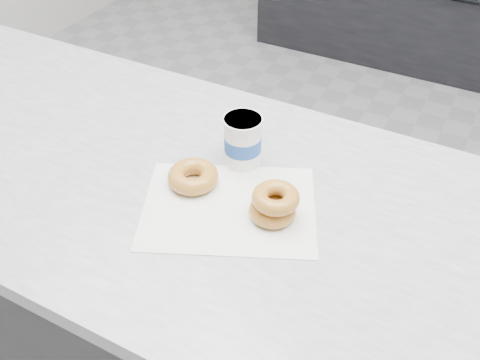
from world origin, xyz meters
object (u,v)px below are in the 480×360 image
object	(u,v)px
donut_single	(193,176)
donut_stack	(274,204)
counter	(271,344)
coffee_cup	(243,141)

from	to	relation	value
donut_single	donut_stack	size ratio (longest dim) A/B	0.95
counter	coffee_cup	bearing A→B (deg)	141.20
donut_stack	donut_single	bearing A→B (deg)	176.52
counter	coffee_cup	xyz separation A→B (m)	(-0.14, 0.11, 0.51)
donut_single	coffee_cup	distance (m)	0.13
counter	coffee_cup	world-z (taller)	coffee_cup
counter	donut_stack	world-z (taller)	donut_stack
counter	coffee_cup	distance (m)	0.54
counter	donut_single	distance (m)	0.51
counter	coffee_cup	size ratio (longest dim) A/B	26.94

